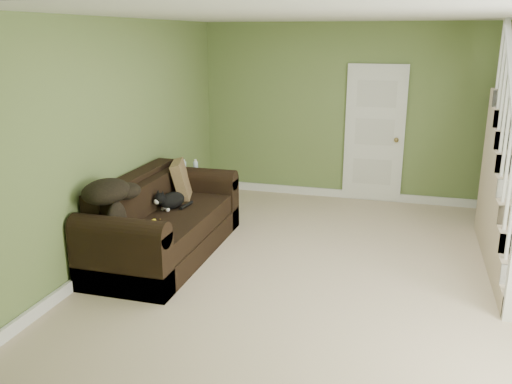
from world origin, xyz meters
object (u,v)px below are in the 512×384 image
Objects in this scene: sofa at (163,225)px; banana at (153,222)px; side_table at (192,197)px; cat at (171,201)px.

sofa is 0.43m from banana.
cat is (0.20, -1.10, 0.28)m from side_table.
sofa is at bearing 90.18° from banana.
banana is (0.23, -1.64, 0.21)m from side_table.
cat is 0.54m from banana.
side_table is 1.67m from banana.
sofa is at bearing -85.27° from cat.
banana is at bearing -65.50° from cat.
sofa is 12.41× the size of banana.
cat is (0.04, 0.15, 0.25)m from sofa.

